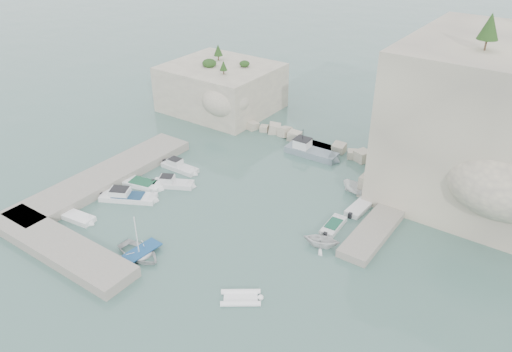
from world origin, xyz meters
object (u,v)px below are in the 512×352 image
Objects in this scene: tender_east_c at (360,209)px; work_boat at (311,156)px; tender_east_a at (321,246)px; motorboat_b at (174,186)px; motorboat_a at (180,170)px; motorboat_d at (129,199)px; inflatable_dinghy at (241,299)px; tender_east_d at (360,195)px; motorboat_e at (79,220)px; tender_east_b at (333,228)px; rowboat at (140,256)px; motorboat_c at (143,186)px.

work_boat is (-10.65, 7.92, 0.00)m from tender_east_c.
tender_east_a is at bearing -59.51° from work_boat.
motorboat_b is 21.66m from tender_east_c.
motorboat_a and motorboat_d have the same top height.
motorboat_d is at bearing 85.00° from tender_east_a.
motorboat_a is 1.46× the size of inflatable_dinghy.
tender_east_d is at bearing 2.02° from motorboat_b.
motorboat_a reaches higher than motorboat_e.
motorboat_a is 22.08m from tender_east_a.
motorboat_a is 1.53× the size of tender_east_a.
tender_east_a is 0.84× the size of tender_east_b.
tender_east_b is 0.85× the size of tender_east_c.
tender_east_d is at bearing 37.61° from motorboat_e.
tender_east_d is at bearing -25.51° from rowboat.
motorboat_a is at bearing 33.52° from rowboat.
motorboat_e and tender_east_c have the same top height.
motorboat_c is 13.29m from rowboat.
rowboat reaches higher than motorboat_e.
tender_east_b is (19.30, 3.23, 0.00)m from motorboat_b.
tender_east_d reaches higher than motorboat_b.
tender_east_d is at bearing 9.53° from motorboat_d.
rowboat is 1.40× the size of tender_east_a.
inflatable_dinghy is 0.49× the size of work_boat.
motorboat_c is at bearing 123.03° from tender_east_d.
rowboat is 0.99× the size of tender_east_c.
inflatable_dinghy is 21.26m from tender_east_d.
inflatable_dinghy is (19.76, -5.45, 0.00)m from motorboat_d.
motorboat_e is 1.11× the size of tender_east_a.
motorboat_d is 22.34m from tender_east_a.
tender_east_c is at bearing -38.52° from work_boat.
inflatable_dinghy is (20.97, 0.37, 0.00)m from motorboat_e.
tender_east_a reaches higher than motorboat_c.
motorboat_e is 0.51× the size of work_boat.
motorboat_b is 21.61m from tender_east_d.
inflatable_dinghy is at bearing -43.01° from motorboat_d.
tender_east_b is 5.03m from tender_east_c.
tender_east_a is at bearing -46.03° from rowboat.
motorboat_e is 0.93× the size of tender_east_b.
motorboat_a reaches higher than tender_east_c.
motorboat_e is (-1.21, -5.82, 0.00)m from motorboat_d.
work_boat is (-10.31, 16.26, 0.00)m from tender_east_a.
motorboat_a and motorboat_b have the same top height.
motorboat_d is (0.93, -3.02, 0.00)m from motorboat_c.
motorboat_c is 1.50× the size of inflatable_dinghy.
motorboat_d reaches higher than tender_east_c.
tender_east_b is at bearing -1.57° from motorboat_a.
tender_east_d reaches higher than motorboat_e.
motorboat_c is (-3.02, -2.04, 0.00)m from motorboat_b.
motorboat_e is at bearing -129.36° from motorboat_d.
motorboat_e is 30.88m from tender_east_d.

